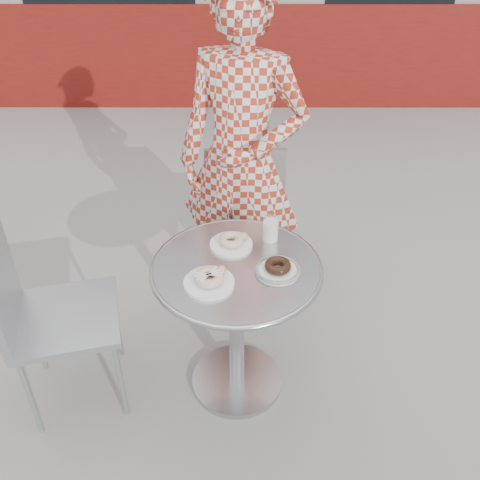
{
  "coord_description": "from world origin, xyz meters",
  "views": [
    {
      "loc": [
        0.02,
        -1.7,
        2.12
      ],
      "look_at": [
        0.02,
        0.12,
        0.8
      ],
      "focal_mm": 40.0,
      "sensor_mm": 36.0,
      "label": 1
    }
  ],
  "objects_px": {
    "bistro_table": "(237,298)",
    "seated_person": "(242,162)",
    "milk_cup": "(271,230)",
    "plate_far": "(232,242)",
    "chair_far": "(244,229)",
    "plate_near": "(210,280)",
    "plate_checker": "(278,269)",
    "chair_left": "(71,349)"
  },
  "relations": [
    {
      "from": "bistro_table",
      "to": "seated_person",
      "type": "xyz_separation_m",
      "value": [
        0.02,
        0.62,
        0.34
      ]
    },
    {
      "from": "bistro_table",
      "to": "milk_cup",
      "type": "relative_size",
      "value": 6.37
    },
    {
      "from": "plate_far",
      "to": "milk_cup",
      "type": "xyz_separation_m",
      "value": [
        0.17,
        0.04,
        0.04
      ]
    },
    {
      "from": "chair_far",
      "to": "milk_cup",
      "type": "bearing_deg",
      "value": 96.84
    },
    {
      "from": "plate_near",
      "to": "plate_checker",
      "type": "relative_size",
      "value": 1.08
    },
    {
      "from": "chair_left",
      "to": "plate_far",
      "type": "xyz_separation_m",
      "value": [
        0.74,
        0.2,
        0.46
      ]
    },
    {
      "from": "plate_far",
      "to": "chair_left",
      "type": "bearing_deg",
      "value": -165.12
    },
    {
      "from": "chair_left",
      "to": "seated_person",
      "type": "bearing_deg",
      "value": -63.17
    },
    {
      "from": "plate_near",
      "to": "plate_checker",
      "type": "distance_m",
      "value": 0.29
    },
    {
      "from": "bistro_table",
      "to": "chair_left",
      "type": "height_order",
      "value": "chair_left"
    },
    {
      "from": "chair_far",
      "to": "chair_left",
      "type": "distance_m",
      "value": 1.27
    },
    {
      "from": "plate_far",
      "to": "seated_person",
      "type": "bearing_deg",
      "value": 84.8
    },
    {
      "from": "seated_person",
      "to": "plate_far",
      "type": "bearing_deg",
      "value": -75.51
    },
    {
      "from": "plate_near",
      "to": "milk_cup",
      "type": "height_order",
      "value": "milk_cup"
    },
    {
      "from": "chair_far",
      "to": "chair_left",
      "type": "relative_size",
      "value": 0.96
    },
    {
      "from": "bistro_table",
      "to": "seated_person",
      "type": "relative_size",
      "value": 0.41
    },
    {
      "from": "bistro_table",
      "to": "plate_checker",
      "type": "height_order",
      "value": "plate_checker"
    },
    {
      "from": "bistro_table",
      "to": "plate_near",
      "type": "distance_m",
      "value": 0.25
    },
    {
      "from": "seated_person",
      "to": "plate_checker",
      "type": "xyz_separation_m",
      "value": [
        0.15,
        -0.66,
        -0.14
      ]
    },
    {
      "from": "bistro_table",
      "to": "plate_near",
      "type": "xyz_separation_m",
      "value": [
        -0.11,
        -0.11,
        0.2
      ]
    },
    {
      "from": "bistro_table",
      "to": "plate_far",
      "type": "relative_size",
      "value": 3.93
    },
    {
      "from": "plate_checker",
      "to": "milk_cup",
      "type": "relative_size",
      "value": 1.64
    },
    {
      "from": "plate_near",
      "to": "seated_person",
      "type": "bearing_deg",
      "value": 80.11
    },
    {
      "from": "plate_near",
      "to": "milk_cup",
      "type": "distance_m",
      "value": 0.39
    },
    {
      "from": "plate_checker",
      "to": "milk_cup",
      "type": "distance_m",
      "value": 0.23
    },
    {
      "from": "plate_far",
      "to": "bistro_table",
      "type": "bearing_deg",
      "value": -81.91
    },
    {
      "from": "chair_far",
      "to": "milk_cup",
      "type": "relative_size",
      "value": 7.81
    },
    {
      "from": "chair_far",
      "to": "plate_far",
      "type": "height_order",
      "value": "chair_far"
    },
    {
      "from": "seated_person",
      "to": "chair_far",
      "type": "bearing_deg",
      "value": 107.18
    },
    {
      "from": "bistro_table",
      "to": "chair_left",
      "type": "relative_size",
      "value": 0.78
    },
    {
      "from": "milk_cup",
      "to": "plate_near",
      "type": "bearing_deg",
      "value": -130.23
    },
    {
      "from": "chair_left",
      "to": "plate_far",
      "type": "relative_size",
      "value": 5.03
    },
    {
      "from": "bistro_table",
      "to": "chair_far",
      "type": "height_order",
      "value": "chair_far"
    },
    {
      "from": "seated_person",
      "to": "plate_checker",
      "type": "bearing_deg",
      "value": -57.69
    },
    {
      "from": "bistro_table",
      "to": "plate_far",
      "type": "xyz_separation_m",
      "value": [
        -0.02,
        0.15,
        0.2
      ]
    },
    {
      "from": "chair_left",
      "to": "bistro_table",
      "type": "bearing_deg",
      "value": -100.17
    },
    {
      "from": "plate_far",
      "to": "plate_near",
      "type": "height_order",
      "value": "plate_near"
    },
    {
      "from": "bistro_table",
      "to": "chair_left",
      "type": "xyz_separation_m",
      "value": [
        -0.76,
        -0.05,
        -0.26
      ]
    },
    {
      "from": "plate_far",
      "to": "plate_near",
      "type": "distance_m",
      "value": 0.27
    },
    {
      "from": "chair_far",
      "to": "milk_cup",
      "type": "distance_m",
      "value": 0.91
    },
    {
      "from": "chair_far",
      "to": "milk_cup",
      "type": "height_order",
      "value": "chair_far"
    },
    {
      "from": "seated_person",
      "to": "milk_cup",
      "type": "bearing_deg",
      "value": -54.07
    }
  ]
}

